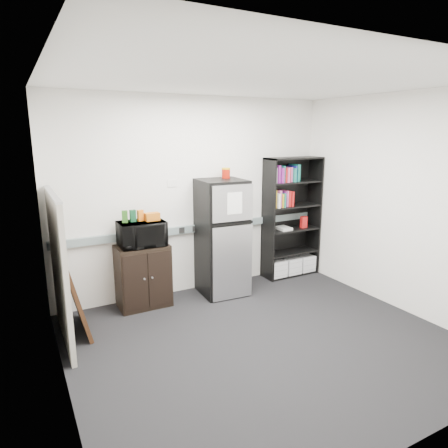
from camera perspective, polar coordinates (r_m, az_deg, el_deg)
name	(u,v)px	position (r m, az deg, el deg)	size (l,w,h in m)	color
floor	(264,341)	(4.55, 5.76, -16.25)	(4.00, 4.00, 0.00)	black
wall_back	(196,196)	(5.57, -4.00, 4.00)	(4.00, 0.02, 2.70)	white
wall_right	(401,204)	(5.44, 23.92, 2.68)	(0.02, 3.50, 2.70)	white
wall_left	(55,246)	(3.40, -22.97, -2.88)	(0.02, 3.50, 2.70)	white
ceiling	(271,79)	(4.00, 6.69, 19.82)	(4.00, 3.50, 0.02)	white
electrical_raceway	(198,228)	(5.64, -3.80, -0.57)	(3.92, 0.05, 0.10)	gray
wall_note	(172,183)	(5.41, -7.40, 5.79)	(0.14, 0.00, 0.10)	white
bookshelf	(291,218)	(6.28, 9.60, 0.81)	(0.90, 0.34, 1.85)	black
cubicle_partition	(59,268)	(4.59, -22.48, -5.88)	(0.06, 1.30, 1.62)	#ABA697
cabinet	(143,276)	(5.29, -11.45, -7.28)	(0.65, 0.44, 0.82)	black
microwave	(142,234)	(5.11, -11.69, -1.37)	(0.57, 0.38, 0.31)	black
snack_box_a	(125,217)	(5.04, -13.99, 1.03)	(0.07, 0.05, 0.15)	#275A19
snack_box_b	(133,216)	(5.07, -12.90, 1.14)	(0.07, 0.05, 0.15)	#0D3D20
snack_box_c	(140,216)	(5.09, -11.85, 1.20)	(0.07, 0.05, 0.14)	orange
snack_bag	(152,217)	(5.09, -10.23, 1.03)	(0.18, 0.10, 0.10)	#C26213
refrigerator	(222,238)	(5.50, -0.30, -1.96)	(0.64, 0.66, 1.60)	black
coffee_can	(226,172)	(5.51, 0.27, 7.41)	(0.12, 0.12, 0.16)	#A01507
framed_poster	(74,292)	(4.81, -20.69, -9.09)	(0.25, 0.75, 0.94)	#32190D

